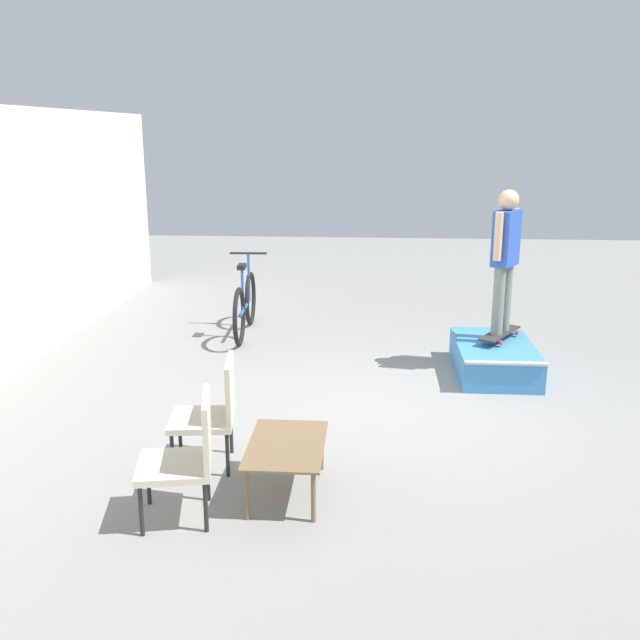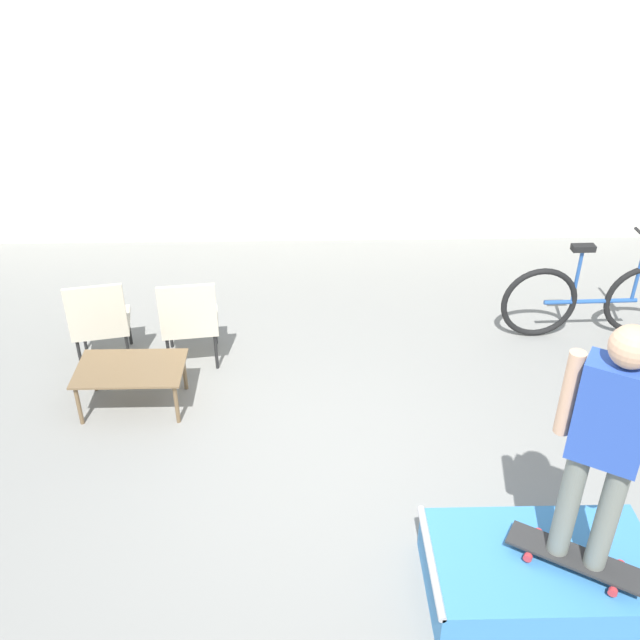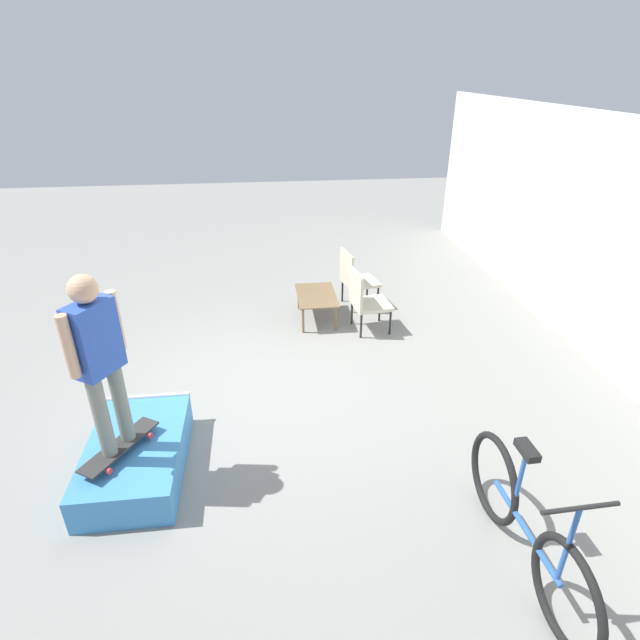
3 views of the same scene
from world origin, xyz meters
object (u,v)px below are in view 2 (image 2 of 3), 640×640
object	(u,v)px
patio_chair_left	(100,319)
patio_chair_right	(190,318)
skate_ramp_box	(540,576)
coffee_table	(131,372)
skateboard_on_ramp	(575,557)
person_skater	(608,434)
bicycle	(591,299)

from	to	relation	value
patio_chair_left	patio_chair_right	bearing A→B (deg)	168.97
skate_ramp_box	coffee_table	size ratio (longest dim) A/B	1.57
patio_chair_right	skateboard_on_ramp	bearing A→B (deg)	126.98
skateboard_on_ramp	patio_chair_right	xyz separation A→B (m)	(-2.71, 2.79, 0.07)
person_skater	patio_chair_right	bearing A→B (deg)	165.50
patio_chair_right	skate_ramp_box	bearing A→B (deg)	126.10
person_skater	coffee_table	bearing A→B (deg)	177.17
bicycle	skateboard_on_ramp	bearing A→B (deg)	-112.80
skateboard_on_ramp	coffee_table	bearing A→B (deg)	177.29
skateboard_on_ramp	coffee_table	xyz separation A→B (m)	(-3.15, 2.13, -0.07)
patio_chair_left	person_skater	bearing A→B (deg)	130.85
patio_chair_right	bicycle	distance (m)	3.98
skateboard_on_ramp	coffee_table	distance (m)	3.80
skate_ramp_box	person_skater	distance (m)	1.25
person_skater	bicycle	distance (m)	3.60
skate_ramp_box	patio_chair_right	world-z (taller)	patio_chair_right
bicycle	patio_chair_right	bearing A→B (deg)	-175.44
skate_ramp_box	bicycle	world-z (taller)	bicycle
skateboard_on_ramp	patio_chair_right	size ratio (longest dim) A/B	0.86
skate_ramp_box	skateboard_on_ramp	xyz separation A→B (m)	(0.15, -0.08, 0.26)
coffee_table	patio_chair_right	distance (m)	0.80
person_skater	bicycle	xyz separation A→B (m)	(1.25, 3.22, -1.00)
patio_chair_right	patio_chair_left	bearing A→B (deg)	-7.29
person_skater	bicycle	world-z (taller)	person_skater
patio_chair_right	bicycle	world-z (taller)	bicycle
patio_chair_right	bicycle	bearing A→B (deg)	179.02
skate_ramp_box	bicycle	xyz separation A→B (m)	(1.40, 3.15, 0.23)
person_skater	skate_ramp_box	bearing A→B (deg)	-174.98
person_skater	patio_chair_right	world-z (taller)	person_skater
skate_ramp_box	patio_chair_right	distance (m)	3.75
coffee_table	bicycle	world-z (taller)	bicycle
patio_chair_left	bicycle	xyz separation A→B (m)	(4.80, 0.43, -0.10)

